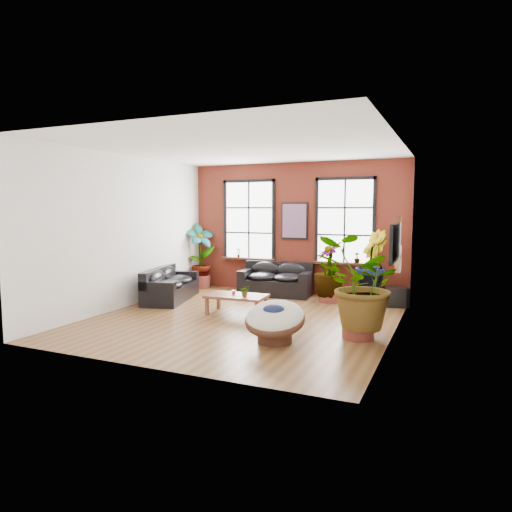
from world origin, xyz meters
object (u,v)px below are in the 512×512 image
at_px(sofa_left, 169,286).
at_px(coffee_table, 237,297).
at_px(papasan_chair, 275,320).
at_px(sofa_back, 276,280).

xyz_separation_m(sofa_left, coffee_table, (2.21, -0.67, 0.00)).
distance_m(coffee_table, papasan_chair, 2.27).
distance_m(sofa_back, sofa_left, 2.80).
distance_m(sofa_back, papasan_chair, 4.34).
height_order(sofa_back, sofa_left, sofa_back).
height_order(sofa_back, coffee_table, sofa_back).
bearing_deg(sofa_left, papasan_chair, -136.46).
relative_size(sofa_back, coffee_table, 1.45).
xyz_separation_m(coffee_table, papasan_chair, (1.54, -1.67, 0.03)).
xyz_separation_m(sofa_left, papasan_chair, (3.75, -2.34, 0.03)).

